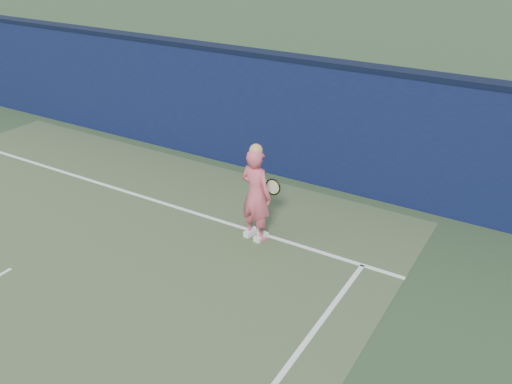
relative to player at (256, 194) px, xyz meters
The scene contains 4 objects.
backstop_wall 3.91m from the player, 137.39° to the left, with size 24.00×0.40×2.50m, color #0B1134.
wall_cap 4.25m from the player, 137.39° to the left, with size 24.00×0.42×0.10m, color black.
player is the anchor object (origin of this frame).
racket 0.42m from the player, 79.74° to the left, with size 0.55×0.20×0.31m.
Camera 1 is at (7.06, -3.12, 5.03)m, focal length 38.00 mm.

